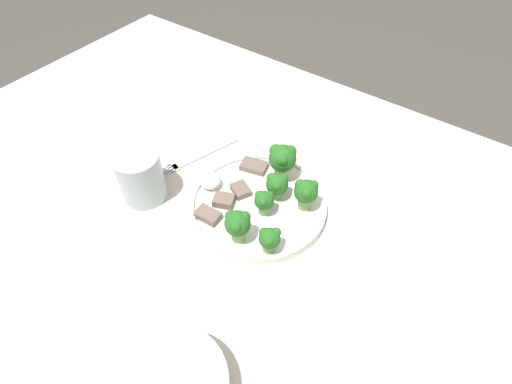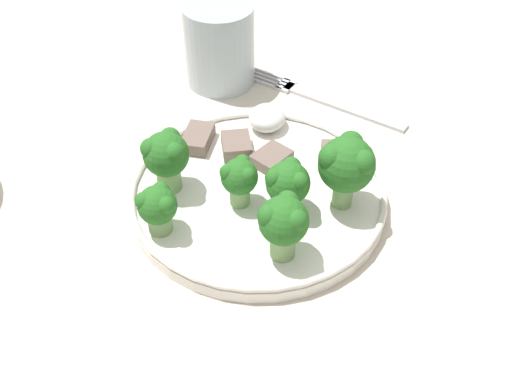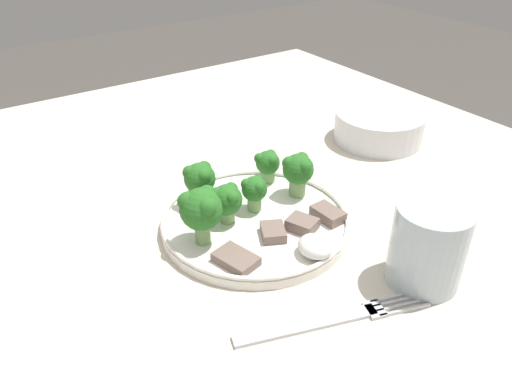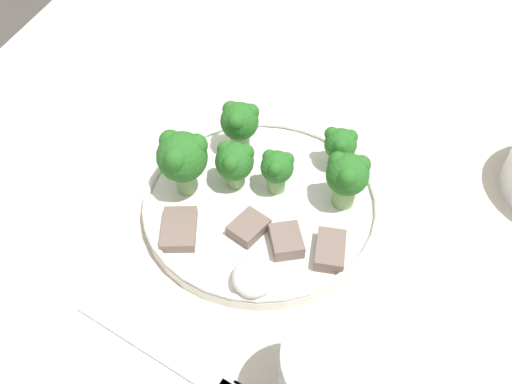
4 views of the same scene
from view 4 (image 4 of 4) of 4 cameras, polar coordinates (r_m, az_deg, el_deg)
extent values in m
cube|color=beige|center=(0.48, 5.76, -9.26)|extent=(1.32, 0.98, 0.03)
cylinder|color=brown|center=(1.24, -10.91, 8.17)|extent=(0.06, 0.06, 0.70)
cylinder|color=white|center=(0.51, 0.58, -1.36)|extent=(0.24, 0.24, 0.01)
torus|color=white|center=(0.50, 0.59, -0.68)|extent=(0.24, 0.24, 0.01)
cube|color=silver|center=(0.44, -11.93, -16.77)|extent=(0.06, 0.15, 0.00)
cylinder|color=#7FA866|center=(0.50, 10.00, -0.19)|extent=(0.02, 0.02, 0.02)
sphere|color=#286B23|center=(0.48, 10.41, 1.98)|extent=(0.04, 0.04, 0.04)
sphere|color=#286B23|center=(0.46, 10.40, 1.72)|extent=(0.02, 0.02, 0.02)
sphere|color=#286B23|center=(0.48, 11.92, 3.07)|extent=(0.02, 0.02, 0.02)
sphere|color=#286B23|center=(0.48, 9.36, 3.50)|extent=(0.02, 0.02, 0.02)
cylinder|color=#7FA866|center=(0.51, -2.40, 1.68)|extent=(0.02, 0.02, 0.02)
sphere|color=#286B23|center=(0.50, -2.48, 3.50)|extent=(0.04, 0.04, 0.04)
sphere|color=#286B23|center=(0.48, -2.87, 3.31)|extent=(0.02, 0.02, 0.02)
sphere|color=#286B23|center=(0.49, -1.19, 4.52)|extent=(0.02, 0.02, 0.02)
sphere|color=#286B23|center=(0.50, -3.48, 4.86)|extent=(0.02, 0.02, 0.02)
cylinder|color=#7FA866|center=(0.51, 2.35, 1.14)|extent=(0.02, 0.02, 0.02)
sphere|color=#286B23|center=(0.49, 2.42, 2.87)|extent=(0.03, 0.03, 0.03)
sphere|color=#286B23|center=(0.48, 2.21, 2.69)|extent=(0.01, 0.01, 0.01)
sphere|color=#286B23|center=(0.49, 3.55, 3.73)|extent=(0.01, 0.01, 0.01)
sphere|color=#286B23|center=(0.49, 1.57, 4.04)|extent=(0.01, 0.01, 0.01)
cylinder|color=#7FA866|center=(0.55, -1.82, 5.89)|extent=(0.02, 0.02, 0.03)
sphere|color=#286B23|center=(0.53, -1.89, 8.08)|extent=(0.04, 0.04, 0.04)
sphere|color=#286B23|center=(0.52, -2.26, 8.03)|extent=(0.02, 0.02, 0.02)
sphere|color=#286B23|center=(0.53, -0.62, 9.10)|extent=(0.02, 0.02, 0.02)
sphere|color=#286B23|center=(0.53, -2.88, 9.41)|extent=(0.02, 0.02, 0.02)
cylinder|color=#7FA866|center=(0.54, 9.36, 3.77)|extent=(0.02, 0.02, 0.02)
sphere|color=#286B23|center=(0.53, 9.63, 5.39)|extent=(0.03, 0.03, 0.03)
sphere|color=#286B23|center=(0.51, 9.61, 5.29)|extent=(0.02, 0.02, 0.02)
sphere|color=#286B23|center=(0.52, 10.76, 6.21)|extent=(0.02, 0.02, 0.02)
sphere|color=#286B23|center=(0.52, 8.84, 6.53)|extent=(0.02, 0.02, 0.02)
cylinder|color=#7FA866|center=(0.51, -8.06, 1.38)|extent=(0.02, 0.02, 0.03)
sphere|color=#286B23|center=(0.48, -8.45, 3.99)|extent=(0.05, 0.05, 0.05)
sphere|color=#286B23|center=(0.47, -9.19, 3.76)|extent=(0.02, 0.02, 0.02)
sphere|color=#286B23|center=(0.48, -6.84, 5.34)|extent=(0.02, 0.02, 0.02)
sphere|color=#286B23|center=(0.49, -9.75, 5.75)|extent=(0.02, 0.02, 0.02)
cube|color=#756056|center=(0.47, -0.85, -4.05)|extent=(0.04, 0.04, 0.01)
cube|color=#756056|center=(0.46, 3.47, -5.58)|extent=(0.04, 0.04, 0.01)
cube|color=#756056|center=(0.48, -8.92, -4.51)|extent=(0.05, 0.04, 0.01)
cube|color=#756056|center=(0.46, 8.47, -6.59)|extent=(0.04, 0.03, 0.01)
ellipsoid|color=white|center=(0.43, -0.22, -9.57)|extent=(0.04, 0.04, 0.02)
camera|label=1|loc=(0.67, 62.25, 44.74)|focal=28.00mm
camera|label=2|loc=(0.74, -0.66, 47.79)|focal=42.00mm
camera|label=3|loc=(0.38, -89.67, -3.04)|focal=35.00mm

